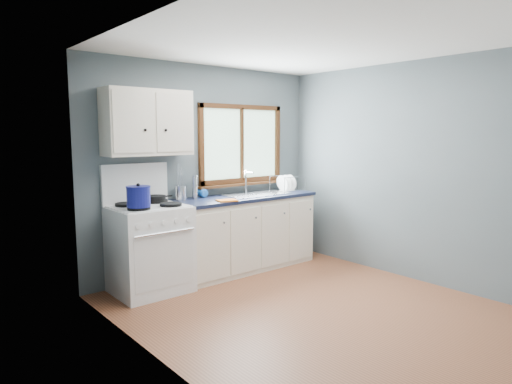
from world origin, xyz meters
TOP-DOWN VIEW (x-y plane):
  - floor at (0.00, 0.00)m, footprint 3.20×3.60m
  - ceiling at (0.00, 0.00)m, footprint 3.20×3.60m
  - wall_back at (0.00, 1.81)m, footprint 3.20×0.02m
  - wall_left at (-1.61, 0.00)m, footprint 0.02×3.60m
  - wall_right at (1.61, 0.00)m, footprint 0.02×3.60m
  - gas_range at (-0.95, 1.47)m, footprint 0.76×0.69m
  - base_cabinets at (0.36, 1.49)m, footprint 1.85×0.60m
  - countertop at (0.36, 1.49)m, footprint 1.89×0.64m
  - sink at (0.54, 1.49)m, footprint 0.84×0.46m
  - window at (0.54, 1.77)m, footprint 1.36×0.10m
  - upper_cabinets at (-0.85, 1.63)m, footprint 0.95×0.35m
  - skillet at (-0.78, 1.63)m, footprint 0.36×0.26m
  - stockpot at (-1.14, 1.30)m, footprint 0.31×0.31m
  - utensil_crock at (-0.44, 1.68)m, footprint 0.17×0.17m
  - thermos at (-0.24, 1.68)m, footprint 0.08×0.08m
  - soap_bottle at (-0.12, 1.65)m, footprint 0.11×0.11m
  - dish_towel at (-0.08, 1.26)m, footprint 0.25×0.21m
  - dish_rack at (1.11, 1.52)m, footprint 0.41×0.31m

SIDE VIEW (x-z plane):
  - floor at x=0.00m, z-range -0.02..0.00m
  - base_cabinets at x=0.36m, z-range -0.03..0.85m
  - gas_range at x=-0.95m, z-range -0.19..1.17m
  - sink at x=0.54m, z-range 0.64..1.08m
  - countertop at x=0.36m, z-range 0.88..0.92m
  - dish_towel at x=-0.08m, z-range 0.92..0.94m
  - dish_rack at x=1.11m, z-range 0.87..1.08m
  - skillet at x=-0.78m, z-range 0.96..1.01m
  - utensil_crock at x=-0.44m, z-range 0.80..1.21m
  - soap_bottle at x=-0.12m, z-range 0.92..1.18m
  - thermos at x=-0.24m, z-range 0.92..1.19m
  - stockpot at x=-1.14m, z-range 0.95..1.18m
  - wall_back at x=0.00m, z-range 0.00..2.50m
  - wall_left at x=-1.61m, z-range 0.00..2.50m
  - wall_right at x=1.61m, z-range 0.00..2.50m
  - window at x=0.54m, z-range 0.96..1.99m
  - upper_cabinets at x=-0.85m, z-range 1.45..2.15m
  - ceiling at x=0.00m, z-range 2.50..2.52m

